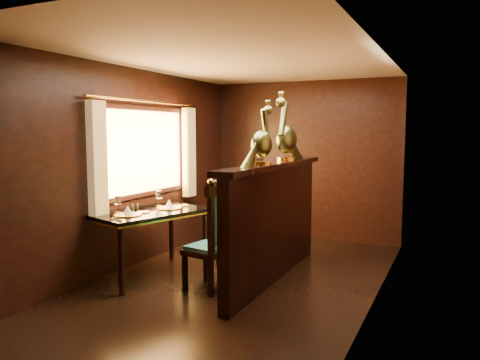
% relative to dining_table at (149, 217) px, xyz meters
% --- Properties ---
extents(ground, '(5.00, 5.00, 0.00)m').
position_rel_dining_table_xyz_m(ground, '(1.05, 0.23, -0.71)').
color(ground, black).
rests_on(ground, ground).
extents(room_shell, '(3.04, 5.04, 2.52)m').
position_rel_dining_table_xyz_m(room_shell, '(0.97, 0.24, 0.87)').
color(room_shell, black).
rests_on(room_shell, ground).
extents(partition, '(0.26, 2.70, 1.36)m').
position_rel_dining_table_xyz_m(partition, '(1.37, 0.53, 0.00)').
color(partition, black).
rests_on(partition, ground).
extents(dining_table, '(1.17, 1.51, 0.98)m').
position_rel_dining_table_xyz_m(dining_table, '(0.00, 0.00, 0.00)').
color(dining_table, black).
rests_on(dining_table, ground).
extents(chair_left, '(0.52, 0.54, 1.24)m').
position_rel_dining_table_xyz_m(chair_left, '(0.96, -0.12, -0.07)').
color(chair_left, black).
rests_on(chair_left, ground).
extents(chair_right, '(0.53, 0.56, 1.40)m').
position_rel_dining_table_xyz_m(chair_right, '(0.83, 1.02, 0.02)').
color(chair_right, black).
rests_on(chair_right, ground).
extents(peacock_left, '(0.22, 0.58, 0.69)m').
position_rel_dining_table_xyz_m(peacock_left, '(1.38, 0.14, 0.99)').
color(peacock_left, '#1A5037').
rests_on(peacock_left, partition).
extents(peacock_right, '(0.26, 0.68, 0.81)m').
position_rel_dining_table_xyz_m(peacock_right, '(1.38, 0.91, 1.05)').
color(peacock_right, '#1A5037').
rests_on(peacock_right, partition).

